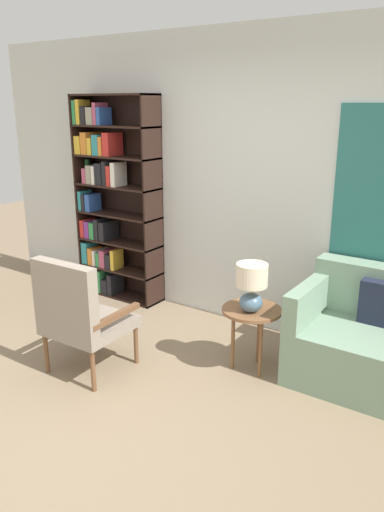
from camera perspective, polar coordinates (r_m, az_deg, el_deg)
name	(u,v)px	position (r m, az deg, el deg)	size (l,w,h in m)	color
ground_plane	(96,424)	(3.57, -10.96, -18.32)	(14.00, 14.00, 0.00)	#847056
wall_back	(253,184)	(4.57, 7.01, 8.21)	(6.40, 0.08, 2.70)	silver
bookshelf	(109,201)	(5.42, -9.46, 6.20)	(0.98, 0.30, 2.14)	black
armchair	(78,312)	(3.91, -12.90, -6.25)	(0.60, 0.60, 0.95)	brown
side_table	(252,316)	(3.94, 6.83, -6.84)	(0.47, 0.47, 0.52)	brown
table_lamp	(252,284)	(3.78, 6.82, -3.18)	(0.24, 0.24, 0.38)	slate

